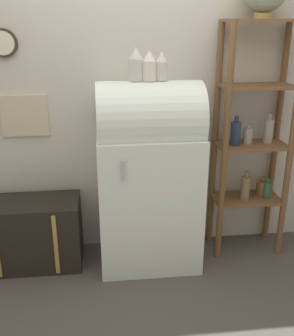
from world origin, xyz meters
name	(u,v)px	position (x,y,z in m)	size (l,w,h in m)	color
ground_plane	(153,277)	(0.00, 0.00, 0.00)	(12.00, 12.00, 0.00)	#4C4742
wall_back	(144,90)	(0.00, 0.57, 1.35)	(7.00, 0.09, 2.70)	beige
refrigerator	(149,175)	(0.00, 0.27, 0.75)	(0.78, 0.60, 1.46)	silver
suitcase_trunk	(31,233)	(-0.95, 0.31, 0.27)	(0.79, 0.42, 0.55)	black
shelf_unit	(253,137)	(0.85, 0.37, 0.99)	(0.58, 0.33, 1.88)	brown
vase_left	(136,65)	(-0.09, 0.27, 1.57)	(0.10, 0.10, 0.23)	beige
vase_center	(149,67)	(0.00, 0.27, 1.56)	(0.10, 0.10, 0.21)	silver
vase_right	(162,67)	(0.09, 0.27, 1.56)	(0.09, 0.09, 0.20)	beige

